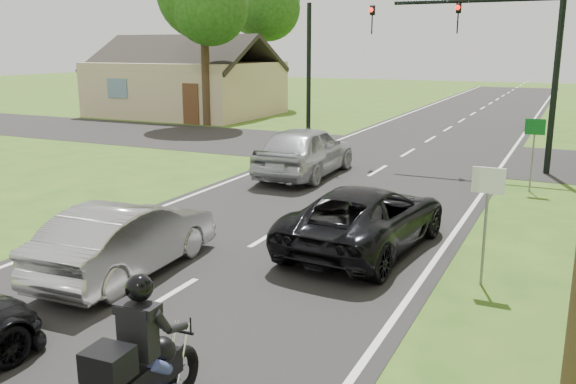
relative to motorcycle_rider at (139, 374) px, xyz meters
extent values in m
plane|color=#2E5618|center=(-2.03, 3.05, -0.73)|extent=(140.00, 140.00, 0.00)
cube|color=black|center=(-2.03, 13.05, -0.72)|extent=(8.00, 100.00, 0.01)
cube|color=black|center=(-2.03, 19.05, -0.72)|extent=(60.00, 7.00, 0.01)
torus|color=black|center=(-0.04, 0.80, -0.40)|extent=(0.17, 0.65, 0.65)
cube|color=black|center=(-0.01, 0.17, -0.11)|extent=(0.32, 0.94, 0.29)
sphere|color=black|center=(-0.02, 0.41, 0.07)|extent=(0.33, 0.33, 0.33)
cube|color=black|center=(0.01, -0.17, 0.07)|extent=(0.36, 0.55, 0.10)
cylinder|color=black|center=(-0.03, 0.61, 0.24)|extent=(0.61, 0.06, 0.04)
cube|color=black|center=(0.02, -0.47, 0.36)|extent=(0.45, 0.41, 0.31)
cube|color=black|center=(0.00, 0.02, 0.49)|extent=(0.40, 0.23, 0.59)
sphere|color=black|center=(-0.01, 0.09, 0.95)|extent=(0.29, 0.29, 0.29)
imported|color=black|center=(0.18, 7.05, -0.05)|extent=(2.60, 4.94, 1.33)
imported|color=#A7A8AC|center=(-3.33, 3.78, -0.04)|extent=(1.65, 4.17, 1.35)
imported|color=#A8ABB0|center=(-3.91, 13.19, 0.12)|extent=(2.09, 4.94, 1.67)
cylinder|color=black|center=(3.17, 17.05, 2.27)|extent=(0.20, 0.20, 6.00)
cylinder|color=black|center=(0.47, 17.05, 4.87)|extent=(5.40, 0.14, 0.14)
imported|color=black|center=(-0.03, 17.05, 4.32)|extent=(0.16, 0.36, 1.00)
imported|color=black|center=(-3.03, 17.05, 4.32)|extent=(0.16, 0.36, 1.00)
sphere|color=#FF0C07|center=(-0.03, 16.87, 4.65)|extent=(0.16, 0.16, 0.16)
sphere|color=#FF0C07|center=(-3.03, 16.87, 4.65)|extent=(0.16, 0.16, 0.16)
cylinder|color=black|center=(-7.23, 21.05, 2.27)|extent=(0.20, 0.20, 6.00)
cylinder|color=slate|center=(2.67, 6.05, 0.27)|extent=(0.05, 0.05, 2.00)
cube|color=silver|center=(2.67, 6.02, 1.17)|extent=(0.55, 0.04, 0.45)
cylinder|color=slate|center=(2.87, 14.05, 0.27)|extent=(0.05, 0.05, 2.00)
cube|color=#0C591E|center=(2.87, 14.02, 1.17)|extent=(0.55, 0.04, 0.45)
cylinder|color=#332316|center=(-14.03, 23.05, 2.35)|extent=(0.44, 0.44, 6.16)
sphere|color=#173E10|center=(-13.23, 22.41, 5.32)|extent=(3.84, 3.84, 3.84)
cylinder|color=#332316|center=(-16.03, 33.05, 2.63)|extent=(0.44, 0.44, 6.72)
sphere|color=#173E10|center=(-15.13, 32.33, 5.87)|extent=(4.32, 4.32, 4.32)
cube|color=tan|center=(-18.03, 27.05, 0.87)|extent=(10.00, 8.00, 3.20)
cube|color=black|center=(-18.03, 25.05, 2.97)|extent=(10.20, 4.00, 2.29)
cube|color=black|center=(-18.03, 29.05, 2.97)|extent=(10.20, 4.00, 2.29)
camera|label=1|loc=(3.94, -4.60, 3.39)|focal=38.00mm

